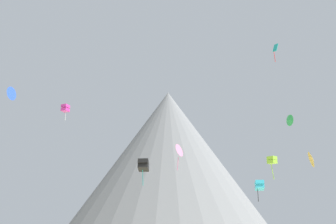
{
  "coord_description": "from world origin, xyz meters",
  "views": [
    {
      "loc": [
        -2.59,
        -30.89,
        4.98
      ],
      "look_at": [
        1.76,
        36.87,
        24.16
      ],
      "focal_mm": 49.01,
      "sensor_mm": 36.0,
      "label": 1
    }
  ],
  "objects_px": {
    "kite_pink_mid": "(179,151)",
    "kite_cyan_low": "(260,185)",
    "rock_massif": "(164,177)",
    "kite_magenta_high": "(65,108)",
    "kite_teal_high": "(275,49)",
    "kite_blue_high": "(11,94)",
    "kite_black_mid": "(143,165)",
    "kite_green_high": "(289,120)",
    "kite_lime_mid": "(272,160)",
    "kite_gold_mid": "(312,159)"
  },
  "relations": [
    {
      "from": "kite_pink_mid",
      "to": "kite_cyan_low",
      "type": "distance_m",
      "value": 12.65
    },
    {
      "from": "rock_massif",
      "to": "kite_magenta_high",
      "type": "distance_m",
      "value": 44.64
    },
    {
      "from": "kite_teal_high",
      "to": "kite_cyan_low",
      "type": "distance_m",
      "value": 19.15
    },
    {
      "from": "kite_blue_high",
      "to": "kite_black_mid",
      "type": "height_order",
      "value": "kite_blue_high"
    },
    {
      "from": "kite_magenta_high",
      "to": "kite_pink_mid",
      "type": "bearing_deg",
      "value": -23.4
    },
    {
      "from": "kite_green_high",
      "to": "kite_black_mid",
      "type": "bearing_deg",
      "value": -68.13
    },
    {
      "from": "kite_pink_mid",
      "to": "kite_cyan_low",
      "type": "xyz_separation_m",
      "value": [
        11.51,
        3.32,
        -4.08
      ]
    },
    {
      "from": "rock_massif",
      "to": "kite_blue_high",
      "type": "distance_m",
      "value": 54.41
    },
    {
      "from": "kite_green_high",
      "to": "kite_blue_high",
      "type": "distance_m",
      "value": 53.69
    },
    {
      "from": "kite_lime_mid",
      "to": "kite_blue_high",
      "type": "bearing_deg",
      "value": 15.45
    },
    {
      "from": "kite_teal_high",
      "to": "kite_cyan_low",
      "type": "xyz_separation_m",
      "value": [
        -2.05,
        4.66,
        -18.46
      ]
    },
    {
      "from": "kite_teal_high",
      "to": "kite_magenta_high",
      "type": "relative_size",
      "value": 0.87
    },
    {
      "from": "rock_massif",
      "to": "kite_green_high",
      "type": "distance_m",
      "value": 45.63
    },
    {
      "from": "kite_magenta_high",
      "to": "kite_gold_mid",
      "type": "bearing_deg",
      "value": 7.22
    },
    {
      "from": "rock_massif",
      "to": "kite_black_mid",
      "type": "distance_m",
      "value": 63.94
    },
    {
      "from": "kite_cyan_low",
      "to": "kite_green_high",
      "type": "bearing_deg",
      "value": 67.76
    },
    {
      "from": "kite_lime_mid",
      "to": "kite_cyan_low",
      "type": "height_order",
      "value": "kite_lime_mid"
    },
    {
      "from": "kite_green_high",
      "to": "kite_blue_high",
      "type": "height_order",
      "value": "kite_blue_high"
    },
    {
      "from": "kite_gold_mid",
      "to": "kite_blue_high",
      "type": "bearing_deg",
      "value": 87.6
    },
    {
      "from": "kite_lime_mid",
      "to": "kite_magenta_high",
      "type": "relative_size",
      "value": 0.88
    },
    {
      "from": "kite_blue_high",
      "to": "kite_cyan_low",
      "type": "xyz_separation_m",
      "value": [
        40.35,
        -18.4,
        -18.53
      ]
    },
    {
      "from": "kite_magenta_high",
      "to": "kite_blue_high",
      "type": "height_order",
      "value": "kite_blue_high"
    },
    {
      "from": "kite_gold_mid",
      "to": "kite_black_mid",
      "type": "xyz_separation_m",
      "value": [
        -26.29,
        -6.78,
        -2.3
      ]
    },
    {
      "from": "kite_magenta_high",
      "to": "kite_black_mid",
      "type": "relative_size",
      "value": 0.89
    },
    {
      "from": "kite_teal_high",
      "to": "kite_blue_high",
      "type": "height_order",
      "value": "kite_blue_high"
    },
    {
      "from": "kite_magenta_high",
      "to": "kite_pink_mid",
      "type": "xyz_separation_m",
      "value": [
        19.82,
        -27.57,
        -13.54
      ]
    },
    {
      "from": "kite_teal_high",
      "to": "kite_pink_mid",
      "type": "distance_m",
      "value": 19.81
    },
    {
      "from": "kite_teal_high",
      "to": "kite_gold_mid",
      "type": "distance_m",
      "value": 19.14
    },
    {
      "from": "kite_cyan_low",
      "to": "kite_teal_high",
      "type": "bearing_deg",
      "value": -59.49
    },
    {
      "from": "kite_green_high",
      "to": "kite_cyan_low",
      "type": "xyz_separation_m",
      "value": [
        -13.02,
        -23.54,
        -15.74
      ]
    },
    {
      "from": "kite_blue_high",
      "to": "kite_cyan_low",
      "type": "height_order",
      "value": "kite_blue_high"
    },
    {
      "from": "kite_gold_mid",
      "to": "kite_black_mid",
      "type": "height_order",
      "value": "kite_gold_mid"
    },
    {
      "from": "kite_green_high",
      "to": "kite_black_mid",
      "type": "height_order",
      "value": "kite_green_high"
    },
    {
      "from": "kite_green_high",
      "to": "kite_pink_mid",
      "type": "bearing_deg",
      "value": -60.3
    },
    {
      "from": "kite_magenta_high",
      "to": "kite_black_mid",
      "type": "distance_m",
      "value": 32.89
    },
    {
      "from": "kite_green_high",
      "to": "kite_gold_mid",
      "type": "xyz_separation_m",
      "value": [
        -2.87,
        -17.47,
        -10.91
      ]
    },
    {
      "from": "kite_pink_mid",
      "to": "kite_gold_mid",
      "type": "bearing_deg",
      "value": 147.0
    },
    {
      "from": "rock_massif",
      "to": "kite_lime_mid",
      "type": "relative_size",
      "value": 25.99
    },
    {
      "from": "kite_green_high",
      "to": "kite_magenta_high",
      "type": "relative_size",
      "value": 0.71
    },
    {
      "from": "kite_blue_high",
      "to": "kite_pink_mid",
      "type": "xyz_separation_m",
      "value": [
        28.85,
        -21.71,
        -14.45
      ]
    },
    {
      "from": "kite_blue_high",
      "to": "kite_magenta_high",
      "type": "bearing_deg",
      "value": 148.21
    },
    {
      "from": "kite_pink_mid",
      "to": "rock_massif",
      "type": "bearing_deg",
      "value": -147.88
    },
    {
      "from": "kite_magenta_high",
      "to": "kite_green_high",
      "type": "bearing_deg",
      "value": 29.97
    },
    {
      "from": "kite_green_high",
      "to": "kite_cyan_low",
      "type": "height_order",
      "value": "kite_green_high"
    },
    {
      "from": "kite_black_mid",
      "to": "kite_green_high",
      "type": "bearing_deg",
      "value": 49.07
    },
    {
      "from": "rock_massif",
      "to": "kite_blue_high",
      "type": "bearing_deg",
      "value": -124.66
    },
    {
      "from": "kite_green_high",
      "to": "kite_magenta_high",
      "type": "height_order",
      "value": "kite_magenta_high"
    },
    {
      "from": "kite_magenta_high",
      "to": "kite_blue_high",
      "type": "relative_size",
      "value": 1.24
    },
    {
      "from": "kite_lime_mid",
      "to": "kite_blue_high",
      "type": "xyz_separation_m",
      "value": [
        -40.0,
        26.25,
        16.37
      ]
    },
    {
      "from": "kite_teal_high",
      "to": "kite_pink_mid",
      "type": "bearing_deg",
      "value": 100.52
    }
  ]
}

